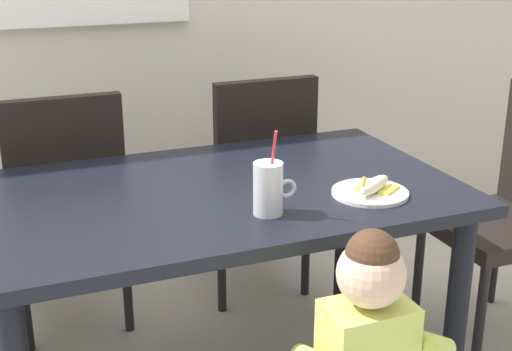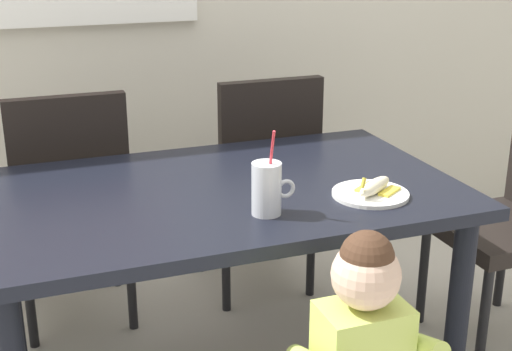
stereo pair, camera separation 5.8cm
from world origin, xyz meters
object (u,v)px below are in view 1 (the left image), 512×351
(dining_table, at_px, (220,218))
(toddler_standing, at_px, (367,345))
(milk_cup, at_px, (269,191))
(dining_chair_right, at_px, (255,174))
(snack_plate, at_px, (370,193))
(dining_chair_left, at_px, (65,200))
(peeled_banana, at_px, (375,185))

(dining_table, xyz_separation_m, toddler_standing, (0.17, -0.63, -0.13))
(milk_cup, bearing_deg, dining_chair_right, 70.51)
(toddler_standing, bearing_deg, dining_chair_right, 80.83)
(toddler_standing, xyz_separation_m, snack_plate, (0.23, 0.41, 0.23))
(dining_chair_left, height_order, dining_chair_right, same)
(snack_plate, distance_m, peeled_banana, 0.03)
(dining_table, distance_m, snack_plate, 0.47)
(milk_cup, relative_size, peeled_banana, 1.44)
(dining_chair_right, bearing_deg, dining_table, 59.66)
(dining_chair_right, relative_size, milk_cup, 3.84)
(snack_plate, bearing_deg, dining_chair_right, 92.00)
(dining_chair_left, distance_m, peeled_banana, 1.20)
(dining_table, xyz_separation_m, dining_chair_right, (0.37, 0.64, -0.11))
(dining_chair_left, xyz_separation_m, peeled_banana, (0.81, -0.86, 0.24))
(snack_plate, bearing_deg, dining_chair_left, 133.32)
(dining_chair_right, xyz_separation_m, toddler_standing, (-0.20, -1.26, -0.02))
(dining_chair_left, bearing_deg, peeled_banana, 133.32)
(dining_table, bearing_deg, milk_cup, -75.77)
(dining_table, relative_size, milk_cup, 5.85)
(toddler_standing, distance_m, milk_cup, 0.49)
(peeled_banana, bearing_deg, dining_table, 150.97)
(dining_table, relative_size, dining_chair_left, 1.52)
(peeled_banana, bearing_deg, dining_chair_right, 92.56)
(dining_chair_right, height_order, toddler_standing, dining_chair_right)
(toddler_standing, bearing_deg, dining_chair_left, 114.30)
(dining_chair_right, distance_m, snack_plate, 0.88)
(dining_table, height_order, snack_plate, snack_plate)
(dining_chair_left, height_order, milk_cup, milk_cup)
(dining_chair_left, xyz_separation_m, toddler_standing, (0.57, -1.26, -0.02))
(dining_chair_right, bearing_deg, milk_cup, 70.51)
(peeled_banana, bearing_deg, dining_chair_left, 133.32)
(dining_chair_right, xyz_separation_m, snack_plate, (0.03, -0.85, 0.21))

